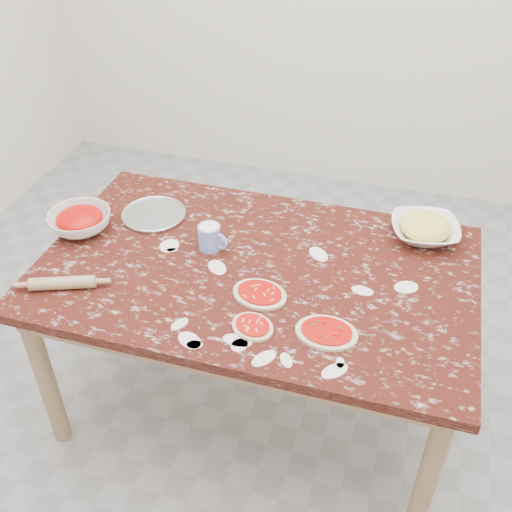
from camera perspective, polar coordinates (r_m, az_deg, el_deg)
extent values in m
plane|color=gray|center=(2.75, 0.00, -13.31)|extent=(4.00, 4.00, 0.00)
cube|color=#37110B|center=(2.23, 0.00, -1.42)|extent=(1.60, 1.00, 0.04)
cube|color=#997956|center=(2.27, 0.00, -2.60)|extent=(1.50, 0.90, 0.08)
cylinder|color=#997956|center=(2.48, -19.39, -10.95)|extent=(0.07, 0.07, 0.71)
cylinder|color=#997956|center=(2.18, 16.09, -19.41)|extent=(0.07, 0.07, 0.71)
cylinder|color=#997956|center=(2.99, -10.97, 0.39)|extent=(0.07, 0.07, 0.71)
cylinder|color=#997956|center=(2.74, 17.23, -4.85)|extent=(0.07, 0.07, 0.71)
cylinder|color=#B2B2B7|center=(2.52, -9.71, 3.89)|extent=(0.33, 0.33, 0.01)
imported|color=white|center=(2.49, -16.41, 3.17)|extent=(0.29, 0.29, 0.08)
imported|color=white|center=(2.44, 15.77, 2.36)|extent=(0.31, 0.31, 0.06)
cylinder|color=#728DE0|center=(2.28, -4.46, 1.79)|extent=(0.09, 0.09, 0.10)
torus|color=#728DE0|center=(2.26, -3.44, 1.39)|extent=(0.07, 0.03, 0.07)
cylinder|color=silver|center=(2.26, -4.50, 2.51)|extent=(0.07, 0.07, 0.01)
ellipsoid|color=beige|center=(2.09, 0.36, -3.67)|extent=(0.22, 0.19, 0.01)
ellipsoid|color=red|center=(2.08, 0.36, -3.50)|extent=(0.18, 0.15, 0.00)
ellipsoid|color=beige|center=(1.97, -0.33, -6.78)|extent=(0.18, 0.17, 0.01)
ellipsoid|color=red|center=(1.96, -0.33, -6.60)|extent=(0.15, 0.14, 0.00)
ellipsoid|color=beige|center=(1.96, 6.73, -7.28)|extent=(0.20, 0.16, 0.01)
ellipsoid|color=red|center=(1.96, 6.75, -7.11)|extent=(0.17, 0.13, 0.00)
cylinder|color=tan|center=(2.22, -17.94, -2.46)|extent=(0.23, 0.13, 0.05)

